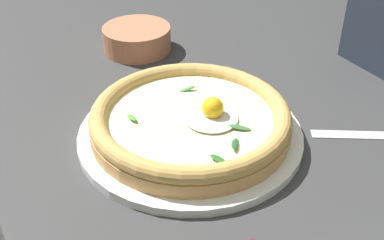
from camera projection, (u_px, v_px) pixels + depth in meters
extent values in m
cube|color=#39393A|center=(186.00, 148.00, 0.67)|extent=(2.40, 2.40, 0.03)
cylinder|color=white|center=(192.00, 136.00, 0.66)|extent=(0.30, 0.30, 0.01)
cylinder|color=#E0A461|center=(192.00, 126.00, 0.65)|extent=(0.27, 0.27, 0.02)
torus|color=tan|center=(192.00, 117.00, 0.64)|extent=(0.27, 0.27, 0.02)
cylinder|color=#F2EAB7|center=(192.00, 119.00, 0.64)|extent=(0.23, 0.23, 0.00)
ellipsoid|color=white|center=(211.00, 117.00, 0.64)|extent=(0.07, 0.07, 0.01)
sphere|color=yellow|center=(213.00, 108.00, 0.63)|extent=(0.03, 0.03, 0.03)
ellipsoid|color=#519638|center=(132.00, 117.00, 0.63)|extent=(0.02, 0.01, 0.01)
ellipsoid|color=#3F7A3F|center=(240.00, 128.00, 0.62)|extent=(0.03, 0.03, 0.01)
ellipsoid|color=#286A25|center=(219.00, 159.00, 0.56)|extent=(0.02, 0.02, 0.01)
ellipsoid|color=#4C964E|center=(187.00, 89.00, 0.70)|extent=(0.01, 0.02, 0.01)
ellipsoid|color=#2D6533|center=(235.00, 144.00, 0.59)|extent=(0.03, 0.03, 0.01)
cylinder|color=#B87453|center=(137.00, 39.00, 0.87)|extent=(0.12, 0.12, 0.04)
cube|color=silver|center=(366.00, 135.00, 0.67)|extent=(0.09, 0.14, 0.00)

